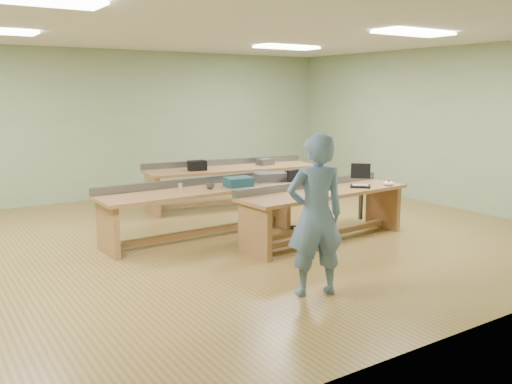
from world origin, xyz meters
TOP-DOWN VIEW (x-y plane):
  - floor at (0.00, 0.00)m, footprint 10.00×10.00m
  - ceiling at (0.00, 0.00)m, footprint 10.00×10.00m
  - wall_back at (0.00, 4.00)m, footprint 10.00×0.04m
  - wall_front at (0.00, -4.00)m, footprint 10.00×0.04m
  - wall_right at (5.00, 0.00)m, footprint 0.04×8.00m
  - fluor_panels at (0.00, 0.00)m, footprint 6.20×3.50m
  - workbench_front at (1.44, -0.90)m, footprint 2.83×0.95m
  - workbench_mid at (-0.04, 0.21)m, footprint 3.03×0.89m
  - workbench_back at (1.55, 1.96)m, footprint 3.39×1.31m
  - person at (-0.04, -2.52)m, footprint 0.73×0.59m
  - laptop_base at (2.07, -0.99)m, footprint 0.38×0.37m
  - laptop_screen at (2.15, -0.91)m, footprint 0.22×0.21m
  - keyboard at (1.27, -1.13)m, footprint 0.46×0.25m
  - trackball_mouse at (2.53, -1.12)m, footprint 0.17×0.19m
  - camera_bag at (1.57, -0.79)m, footprint 0.30×0.22m
  - task_chair at (1.62, -0.23)m, footprint 0.59×0.59m
  - parts_bin_teal at (0.57, 0.07)m, footprint 0.42×0.32m
  - parts_bin_grey at (1.25, 0.22)m, footprint 0.56×0.43m
  - mug at (0.11, 0.11)m, footprint 0.15×0.15m
  - drinks_can at (-0.33, 0.21)m, footprint 0.07×0.07m
  - storage_box_back at (0.82, 1.93)m, footprint 0.34×0.27m
  - tray_back at (2.28, 1.88)m, footprint 0.32×0.25m

SIDE VIEW (x-z plane):
  - floor at x=0.00m, z-range 0.00..0.00m
  - task_chair at x=1.62m, z-range -0.13..0.82m
  - workbench_front at x=1.44m, z-range 0.12..0.98m
  - workbench_mid at x=-0.04m, z-range 0.13..0.99m
  - workbench_back at x=1.55m, z-range 0.14..1.00m
  - keyboard at x=1.27m, z-range 0.75..0.78m
  - laptop_base at x=2.07m, z-range 0.75..0.78m
  - trackball_mouse at x=2.53m, z-range 0.75..0.82m
  - mug at x=0.11m, z-range 0.75..0.85m
  - drinks_can at x=-0.33m, z-range 0.75..0.86m
  - tray_back at x=2.28m, z-range 0.75..0.87m
  - parts_bin_grey at x=1.25m, z-range 0.75..0.88m
  - parts_bin_teal at x=0.57m, z-range 0.75..0.89m
  - storage_box_back at x=0.82m, z-range 0.75..0.93m
  - camera_bag at x=1.57m, z-range 0.75..0.93m
  - person at x=-0.04m, z-range 0.00..1.75m
  - laptop_screen at x=2.15m, z-range 0.87..1.10m
  - wall_back at x=0.00m, z-range 0.00..3.00m
  - wall_front at x=0.00m, z-range 0.00..3.00m
  - wall_right at x=5.00m, z-range 0.00..3.00m
  - fluor_panels at x=0.00m, z-range 2.96..2.99m
  - ceiling at x=0.00m, z-range 3.00..3.00m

